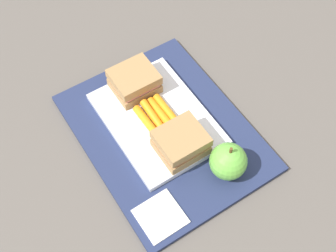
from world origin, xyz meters
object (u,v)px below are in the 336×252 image
object	(u,v)px
food_tray	(157,119)
apple	(228,161)
carrot_sticks_bundle	(157,116)
paper_napkin	(160,216)
sandwich_half_right	(181,142)
sandwich_half_left	(134,81)

from	to	relation	value
food_tray	apple	size ratio (longest dim) A/B	3.06
food_tray	carrot_sticks_bundle	xyz separation A→B (m)	(0.00, -0.00, 0.01)
food_tray	paper_napkin	size ratio (longest dim) A/B	3.29
sandwich_half_right	apple	xyz separation A→B (m)	(0.07, 0.05, -0.00)
sandwich_half_right	paper_napkin	world-z (taller)	sandwich_half_right
food_tray	carrot_sticks_bundle	bearing A→B (deg)	-1.39
carrot_sticks_bundle	apple	xyz separation A→B (m)	(0.15, 0.05, 0.01)
sandwich_half_right	carrot_sticks_bundle	bearing A→B (deg)	-179.98
paper_napkin	sandwich_half_right	bearing A→B (deg)	131.31
sandwich_half_left	carrot_sticks_bundle	bearing A→B (deg)	-0.02
apple	paper_napkin	xyz separation A→B (m)	(0.01, -0.14, -0.03)
sandwich_half_right	apple	size ratio (longest dim) A/B	1.07
sandwich_half_left	sandwich_half_right	world-z (taller)	same
apple	food_tray	bearing A→B (deg)	-162.79
apple	paper_napkin	size ratio (longest dim) A/B	1.07
sandwich_half_right	carrot_sticks_bundle	size ratio (longest dim) A/B	1.03
carrot_sticks_bundle	paper_napkin	bearing A→B (deg)	-30.40
paper_napkin	carrot_sticks_bundle	bearing A→B (deg)	149.60
carrot_sticks_bundle	paper_napkin	xyz separation A→B (m)	(0.16, -0.09, -0.02)
carrot_sticks_bundle	apple	size ratio (longest dim) A/B	1.03
sandwich_half_right	paper_napkin	size ratio (longest dim) A/B	1.14
sandwich_half_left	sandwich_half_right	size ratio (longest dim) A/B	1.00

